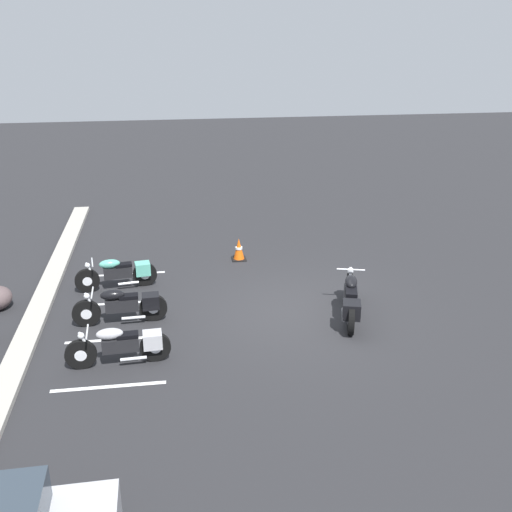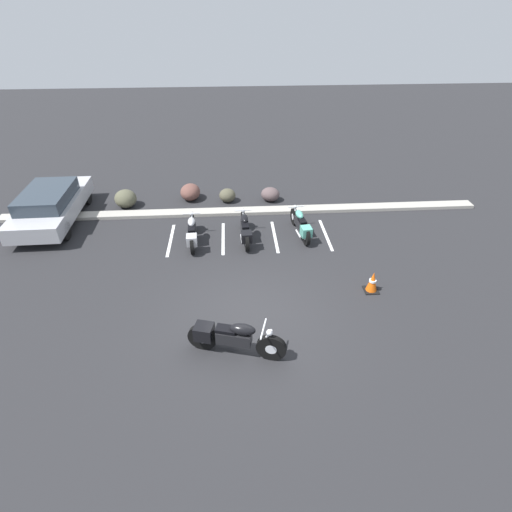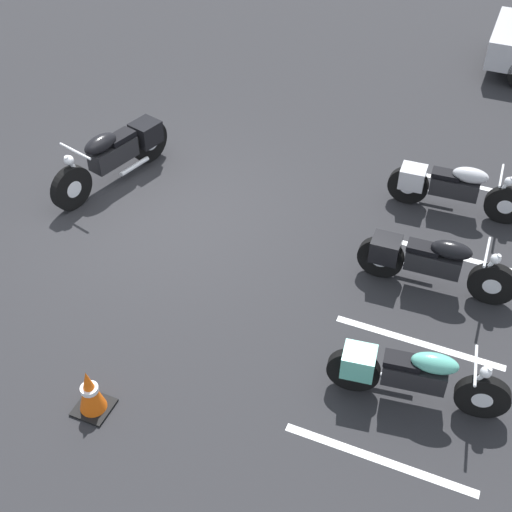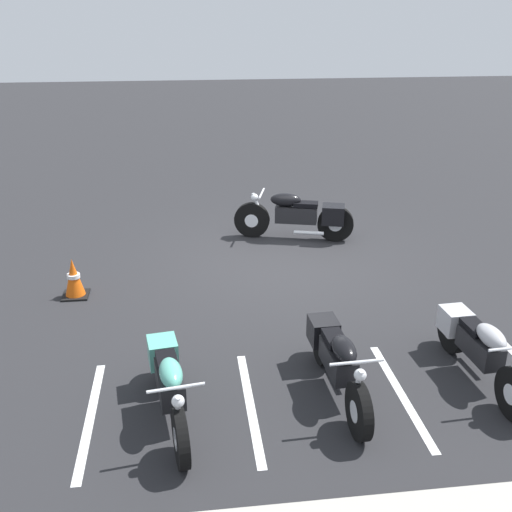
{
  "view_description": "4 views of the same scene",
  "coord_description": "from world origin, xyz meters",
  "px_view_note": "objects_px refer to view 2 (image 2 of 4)",
  "views": [
    {
      "loc": [
        -12.21,
        2.74,
        6.28
      ],
      "look_at": [
        1.07,
        0.8,
        1.02
      ],
      "focal_mm": 42.0,
      "sensor_mm": 36.0,
      "label": 1
    },
    {
      "loc": [
        -0.37,
        -7.68,
        7.08
      ],
      "look_at": [
        0.27,
        2.16,
        0.5
      ],
      "focal_mm": 28.0,
      "sensor_mm": 36.0,
      "label": 2
    },
    {
      "loc": [
        7.21,
        4.53,
        6.61
      ],
      "look_at": [
        1.0,
        1.88,
        0.62
      ],
      "focal_mm": 50.0,
      "sensor_mm": 36.0,
      "label": 3
    },
    {
      "loc": [
        1.68,
        9.69,
        4.18
      ],
      "look_at": [
        0.63,
        1.19,
        0.64
      ],
      "focal_mm": 42.0,
      "sensor_mm": 36.0,
      "label": 4
    }
  ],
  "objects_px": {
    "motorcycle_black_featured": "(231,337)",
    "landscape_rock_3": "(190,192)",
    "parked_bike_2": "(301,224)",
    "landscape_rock_0": "(126,199)",
    "parked_bike_0": "(192,232)",
    "landscape_rock_1": "(270,194)",
    "traffic_cone": "(372,282)",
    "parked_bike_1": "(245,229)",
    "car_silver": "(51,205)",
    "landscape_rock_2": "(227,195)"
  },
  "relations": [
    {
      "from": "motorcycle_black_featured",
      "to": "landscape_rock_0",
      "type": "bearing_deg",
      "value": 132.29
    },
    {
      "from": "landscape_rock_0",
      "to": "parked_bike_0",
      "type": "bearing_deg",
      "value": -46.53
    },
    {
      "from": "parked_bike_2",
      "to": "landscape_rock_1",
      "type": "height_order",
      "value": "parked_bike_2"
    },
    {
      "from": "traffic_cone",
      "to": "landscape_rock_3",
      "type": "bearing_deg",
      "value": 131.14
    },
    {
      "from": "parked_bike_2",
      "to": "landscape_rock_2",
      "type": "height_order",
      "value": "parked_bike_2"
    },
    {
      "from": "car_silver",
      "to": "motorcycle_black_featured",
      "type": "bearing_deg",
      "value": -138.0
    },
    {
      "from": "parked_bike_2",
      "to": "landscape_rock_1",
      "type": "bearing_deg",
      "value": 7.61
    },
    {
      "from": "parked_bike_0",
      "to": "parked_bike_1",
      "type": "distance_m",
      "value": 1.76
    },
    {
      "from": "motorcycle_black_featured",
      "to": "parked_bike_0",
      "type": "distance_m",
      "value": 5.09
    },
    {
      "from": "landscape_rock_1",
      "to": "landscape_rock_2",
      "type": "distance_m",
      "value": 1.72
    },
    {
      "from": "parked_bike_2",
      "to": "traffic_cone",
      "type": "relative_size",
      "value": 3.21
    },
    {
      "from": "motorcycle_black_featured",
      "to": "car_silver",
      "type": "relative_size",
      "value": 0.53
    },
    {
      "from": "landscape_rock_0",
      "to": "landscape_rock_2",
      "type": "distance_m",
      "value": 3.96
    },
    {
      "from": "landscape_rock_3",
      "to": "traffic_cone",
      "type": "xyz_separation_m",
      "value": [
        5.5,
        -6.29,
        -0.02
      ]
    },
    {
      "from": "motorcycle_black_featured",
      "to": "landscape_rock_2",
      "type": "xyz_separation_m",
      "value": [
        -0.05,
        8.05,
        -0.22
      ]
    },
    {
      "from": "parked_bike_1",
      "to": "landscape_rock_3",
      "type": "distance_m",
      "value": 3.93
    },
    {
      "from": "parked_bike_0",
      "to": "landscape_rock_2",
      "type": "xyz_separation_m",
      "value": [
        1.18,
        3.12,
        -0.16
      ]
    },
    {
      "from": "landscape_rock_1",
      "to": "traffic_cone",
      "type": "xyz_separation_m",
      "value": [
        2.29,
        -5.97,
        0.02
      ]
    },
    {
      "from": "parked_bike_1",
      "to": "traffic_cone",
      "type": "height_order",
      "value": "parked_bike_1"
    },
    {
      "from": "parked_bike_2",
      "to": "landscape_rock_0",
      "type": "distance_m",
      "value": 6.96
    },
    {
      "from": "parked_bike_1",
      "to": "landscape_rock_1",
      "type": "distance_m",
      "value": 3.22
    },
    {
      "from": "parked_bike_2",
      "to": "landscape_rock_1",
      "type": "distance_m",
      "value": 2.91
    },
    {
      "from": "car_silver",
      "to": "landscape_rock_3",
      "type": "xyz_separation_m",
      "value": [
        4.83,
        1.54,
        -0.36
      ]
    },
    {
      "from": "parked_bike_0",
      "to": "parked_bike_2",
      "type": "distance_m",
      "value": 3.69
    },
    {
      "from": "parked_bike_1",
      "to": "parked_bike_2",
      "type": "xyz_separation_m",
      "value": [
        1.92,
        0.22,
        -0.01
      ]
    },
    {
      "from": "car_silver",
      "to": "landscape_rock_1",
      "type": "relative_size",
      "value": 5.84
    },
    {
      "from": "car_silver",
      "to": "landscape_rock_3",
      "type": "height_order",
      "value": "car_silver"
    },
    {
      "from": "motorcycle_black_featured",
      "to": "landscape_rock_0",
      "type": "distance_m",
      "value": 8.82
    },
    {
      "from": "car_silver",
      "to": "landscape_rock_2",
      "type": "height_order",
      "value": "car_silver"
    },
    {
      "from": "parked_bike_0",
      "to": "landscape_rock_1",
      "type": "distance_m",
      "value": 4.24
    },
    {
      "from": "parked_bike_1",
      "to": "landscape_rock_2",
      "type": "relative_size",
      "value": 3.2
    },
    {
      "from": "landscape_rock_1",
      "to": "motorcycle_black_featured",
      "type": "bearing_deg",
      "value": -101.76
    },
    {
      "from": "parked_bike_1",
      "to": "landscape_rock_1",
      "type": "xyz_separation_m",
      "value": [
        1.14,
        3.01,
        -0.16
      ]
    },
    {
      "from": "parked_bike_1",
      "to": "traffic_cone",
      "type": "xyz_separation_m",
      "value": [
        3.43,
        -2.96,
        -0.14
      ]
    },
    {
      "from": "parked_bike_2",
      "to": "traffic_cone",
      "type": "distance_m",
      "value": 3.52
    },
    {
      "from": "motorcycle_black_featured",
      "to": "traffic_cone",
      "type": "relative_size",
      "value": 3.62
    },
    {
      "from": "parked_bike_1",
      "to": "car_silver",
      "type": "distance_m",
      "value": 7.13
    },
    {
      "from": "landscape_rock_0",
      "to": "landscape_rock_1",
      "type": "height_order",
      "value": "landscape_rock_0"
    },
    {
      "from": "parked_bike_1",
      "to": "landscape_rock_1",
      "type": "relative_size",
      "value": 2.8
    },
    {
      "from": "parked_bike_0",
      "to": "landscape_rock_1",
      "type": "height_order",
      "value": "parked_bike_0"
    },
    {
      "from": "landscape_rock_3",
      "to": "traffic_cone",
      "type": "distance_m",
      "value": 8.36
    },
    {
      "from": "traffic_cone",
      "to": "motorcycle_black_featured",
      "type": "bearing_deg",
      "value": -152.59
    },
    {
      "from": "parked_bike_0",
      "to": "landscape_rock_2",
      "type": "distance_m",
      "value": 3.34
    },
    {
      "from": "landscape_rock_1",
      "to": "landscape_rock_0",
      "type": "bearing_deg",
      "value": -178.33
    },
    {
      "from": "motorcycle_black_featured",
      "to": "landscape_rock_3",
      "type": "bearing_deg",
      "value": 115.75
    },
    {
      "from": "parked_bike_2",
      "to": "landscape_rock_0",
      "type": "bearing_deg",
      "value": 59.79
    },
    {
      "from": "parked_bike_1",
      "to": "parked_bike_2",
      "type": "distance_m",
      "value": 1.93
    },
    {
      "from": "motorcycle_black_featured",
      "to": "car_silver",
      "type": "height_order",
      "value": "car_silver"
    },
    {
      "from": "motorcycle_black_featured",
      "to": "car_silver",
      "type": "xyz_separation_m",
      "value": [
        -6.36,
        6.81,
        0.19
      ]
    },
    {
      "from": "landscape_rock_3",
      "to": "parked_bike_0",
      "type": "bearing_deg",
      "value": -84.83
    }
  ]
}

